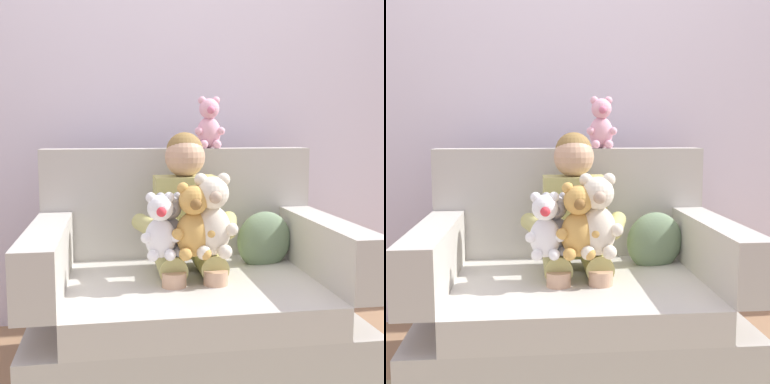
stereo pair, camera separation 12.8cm
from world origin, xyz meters
The scene contains 10 objects.
ground_plane centered at (0.00, 0.00, 0.00)m, with size 8.00×8.00×0.00m, color #936D4C.
back_wall centered at (0.00, 0.74, 1.30)m, with size 6.00×0.10×2.60m, color silver.
armchair centered at (0.00, 0.04, 0.30)m, with size 1.24×0.91×0.93m.
seated_child centered at (0.00, 0.07, 0.64)m, with size 0.45×0.39×0.82m.
plush_honey centered at (-0.01, -0.12, 0.67)m, with size 0.17×0.14×0.29m.
plush_cream centered at (0.07, -0.11, 0.68)m, with size 0.19×0.15×0.32m.
plush_white centered at (-0.13, -0.12, 0.65)m, with size 0.15×0.12×0.25m.
plush_grey centered at (-0.09, -0.06, 0.65)m, with size 0.14×0.12×0.24m.
plush_pink_on_backrest centered at (0.15, 0.38, 1.04)m, with size 0.14×0.12×0.24m.
throw_pillow centered at (0.36, 0.17, 0.52)m, with size 0.26×0.12×0.26m, color slate.
Camera 2 is at (-0.19, -1.99, 1.01)m, focal length 47.73 mm.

